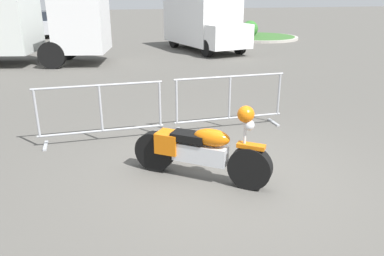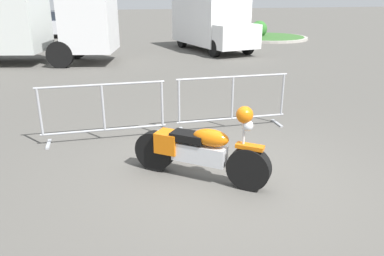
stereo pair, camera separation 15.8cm
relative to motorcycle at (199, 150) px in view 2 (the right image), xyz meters
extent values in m
plane|color=#54514C|center=(0.36, -0.07, -0.45)|extent=(120.00, 120.00, 0.00)
cylinder|color=black|center=(0.57, -0.47, -0.15)|extent=(0.58, 0.52, 0.61)
cylinder|color=black|center=(-0.57, 0.47, -0.15)|extent=(0.58, 0.52, 0.61)
cube|color=silver|center=(0.00, 0.00, -0.05)|extent=(0.77, 0.69, 0.27)
ellipsoid|color=orange|center=(0.13, -0.11, 0.22)|extent=(0.57, 0.53, 0.25)
cube|color=black|center=(-0.13, 0.11, 0.18)|extent=(0.55, 0.52, 0.11)
cube|color=orange|center=(-0.38, 0.32, 0.05)|extent=(0.46, 0.46, 0.31)
cube|color=orange|center=(0.57, -0.47, 0.18)|extent=(0.38, 0.35, 0.06)
cylinder|color=silver|center=(0.50, -0.41, 0.31)|extent=(0.05, 0.05, 0.43)
sphere|color=silver|center=(0.53, -0.44, 0.48)|extent=(0.15, 0.15, 0.15)
sphere|color=orange|center=(0.50, -0.41, 0.62)|extent=(0.23, 0.23, 0.23)
cylinder|color=#9EA0A5|center=(-1.25, 1.93, 0.60)|extent=(2.26, 0.10, 0.04)
cylinder|color=#9EA0A5|center=(-1.25, 1.93, -0.25)|extent=(2.26, 0.10, 0.04)
cylinder|color=#9EA0A5|center=(-2.33, 1.96, 0.17)|extent=(0.05, 0.05, 0.85)
cylinder|color=#9EA0A5|center=(-1.25, 1.93, 0.17)|extent=(0.05, 0.05, 0.85)
cylinder|color=#9EA0A5|center=(-0.17, 1.90, 0.17)|extent=(0.05, 0.05, 0.85)
cube|color=#9EA0A5|center=(-2.26, 1.95, -0.44)|extent=(0.07, 0.44, 0.03)
cube|color=#9EA0A5|center=(-0.24, 1.90, -0.44)|extent=(0.07, 0.44, 0.03)
cylinder|color=#9EA0A5|center=(1.25, 1.93, 0.60)|extent=(2.26, 0.10, 0.04)
cylinder|color=#9EA0A5|center=(1.25, 1.93, -0.25)|extent=(2.26, 0.10, 0.04)
cylinder|color=#9EA0A5|center=(0.17, 1.96, 0.17)|extent=(0.05, 0.05, 0.85)
cylinder|color=#9EA0A5|center=(1.25, 1.93, 0.17)|extent=(0.05, 0.05, 0.85)
cylinder|color=#9EA0A5|center=(2.33, 1.90, 0.17)|extent=(0.05, 0.05, 0.85)
cube|color=#9EA0A5|center=(0.24, 1.95, -0.44)|extent=(0.07, 0.44, 0.03)
cube|color=#9EA0A5|center=(2.26, 1.90, -0.44)|extent=(0.07, 0.44, 0.03)
cube|color=silver|center=(-1.27, 10.35, 0.98)|extent=(2.28, 2.56, 1.90)
cylinder|color=black|center=(-1.93, 11.52, 0.03)|extent=(1.00, 0.51, 0.96)
cylinder|color=black|center=(-2.41, 9.65, 0.03)|extent=(1.00, 0.51, 0.96)
cube|color=white|center=(4.19, 12.68, 0.86)|extent=(2.73, 4.40, 2.00)
cube|color=white|center=(4.66, 10.22, 0.39)|extent=(2.03, 1.24, 1.00)
cylinder|color=black|center=(5.41, 10.77, -0.09)|extent=(0.37, 0.75, 0.72)
cylinder|color=black|center=(3.76, 10.46, -0.09)|extent=(0.37, 0.75, 0.72)
cylinder|color=black|center=(4.80, 14.01, -0.09)|extent=(0.37, 0.75, 0.72)
cylinder|color=black|center=(3.15, 13.70, -0.09)|extent=(0.37, 0.75, 0.72)
cube|color=#236B38|center=(-6.52, 21.59, 0.16)|extent=(1.87, 4.35, 0.70)
cylinder|color=black|center=(-5.75, 22.94, -0.13)|extent=(0.24, 0.65, 0.64)
cylinder|color=black|center=(-5.83, 20.19, -0.13)|extent=(0.24, 0.65, 0.64)
cube|color=#B7BABF|center=(-3.75, 21.43, 0.18)|extent=(1.93, 4.48, 0.72)
cube|color=#1E232B|center=(-3.75, 21.27, 0.80)|extent=(1.72, 2.31, 0.52)
cylinder|color=black|center=(-4.47, 22.87, -0.12)|extent=(0.24, 0.67, 0.66)
cylinder|color=black|center=(-2.95, 22.82, -0.12)|extent=(0.24, 0.67, 0.66)
cylinder|color=black|center=(-4.55, 20.03, -0.12)|extent=(0.24, 0.67, 0.66)
cylinder|color=black|center=(-3.03, 19.99, -0.12)|extent=(0.24, 0.67, 0.66)
cylinder|color=#262838|center=(-3.93, 16.46, -0.03)|extent=(0.33, 0.33, 0.85)
cylinder|color=maroon|center=(-3.93, 16.46, 0.71)|extent=(0.47, 0.47, 0.62)
sphere|color=tan|center=(-3.93, 16.46, 1.13)|extent=(0.22, 0.22, 0.22)
cylinder|color=#ADA89E|center=(8.92, 16.01, -0.38)|extent=(4.68, 4.68, 0.14)
cylinder|color=#38662D|center=(8.92, 16.01, -0.30)|extent=(4.31, 4.31, 0.02)
sphere|color=#33702D|center=(8.57, 16.40, 0.09)|extent=(0.96, 0.96, 0.96)
sphere|color=#3D7A38|center=(7.94, 15.59, 0.07)|extent=(0.91, 0.91, 0.91)
camera|label=1|loc=(-1.57, -4.71, 2.13)|focal=35.00mm
camera|label=2|loc=(-1.42, -4.75, 2.13)|focal=35.00mm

